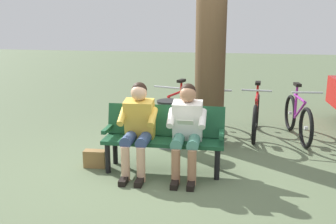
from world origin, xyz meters
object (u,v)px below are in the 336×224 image
Objects in this scene: bicycle_silver at (177,112)px; bench at (164,133)px; person_companion at (138,124)px; person_reading at (187,126)px; bicycle_black at (256,116)px; bicycle_red at (215,115)px; handbag at (95,159)px; tree_trunk at (211,33)px; bicycle_orange at (298,118)px; litter_bin at (169,124)px.

bench is at bearing 20.08° from bicycle_silver.
person_companion reaches higher than bench.
person_reading reaches higher than bicycle_silver.
bicycle_black and bicycle_red have the same top height.
bench is at bearing -152.95° from person_companion.
bicycle_black is 0.72m from bicycle_red.
bicycle_red is (-0.84, -1.91, -0.30)m from person_companion.
bench is 1.04m from handbag.
bicycle_orange is (-1.46, -0.61, -1.44)m from tree_trunk.
bicycle_orange and bicycle_red have the same top height.
handbag is 0.18× the size of bicycle_silver.
handbag is at bearing -7.41° from person_companion.
bicycle_black is at bearing -117.50° from person_reading.
person_reading is at bearing 113.21° from litter_bin.
bicycle_orange is at bearing -157.44° from tree_trunk.
bicycle_red is 0.71m from bicycle_silver.
bicycle_red is at bearing -128.61° from handbag.
bicycle_black is at bearing 105.53° from bicycle_silver.
bicycle_orange is (-2.25, -2.01, -0.30)m from person_companion.
bicycle_red is (-0.06, -0.51, -1.44)m from tree_trunk.
litter_bin is at bearing 26.05° from tree_trunk.
person_companion is 1.16m from litter_bin.
person_reading is 2.07m from bicycle_silver.
bench reaches higher than handbag.
bench is at bearing -30.48° from bicycle_black.
tree_trunk is at bearing -47.03° from bicycle_black.
bench is 0.94m from litter_bin.
handbag is 0.18× the size of bicycle_black.
person_companion is at bearing 175.68° from handbag.
bench is 1.35× the size of person_companion.
tree_trunk is 2.20× the size of bicycle_silver.
tree_trunk reaches higher than bicycle_orange.
bicycle_black is (-1.55, -2.04, -0.30)m from person_companion.
bench is 0.45× the size of tree_trunk.
person_companion is 0.72× the size of bicycle_red.
litter_bin is (-0.82, -1.06, 0.26)m from handbag.
tree_trunk is (-0.15, -1.37, 1.14)m from person_reading.
litter_bin is (0.13, -0.92, -0.12)m from bench.
bicycle_orange is at bearing 104.49° from bicycle_silver.
person_companion reaches higher than bicycle_orange.
litter_bin is at bearing -102.31° from person_companion.
litter_bin is 0.46× the size of bicycle_silver.
handbag is 2.13m from bicycle_silver.
bicycle_red is at bearing -116.88° from person_companion.
bicycle_red is (-0.66, -0.80, -0.02)m from litter_bin.
bicycle_orange is (-2.07, -0.90, -0.02)m from litter_bin.
bicycle_silver is at bearing -79.00° from person_reading.
bench is at bearing -54.50° from bicycle_orange.
person_reading is 4.00× the size of handbag.
bicycle_silver reaches higher than bench.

